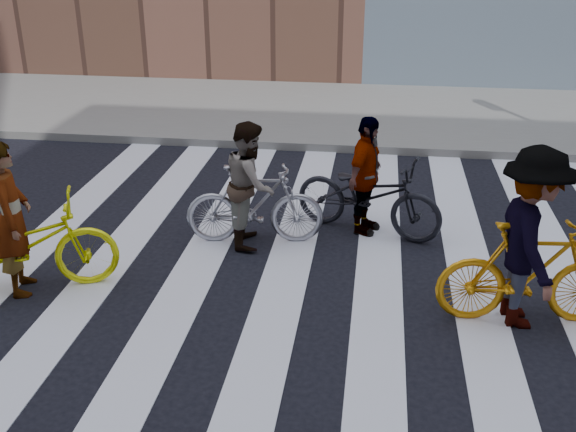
% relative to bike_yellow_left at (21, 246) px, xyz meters
% --- Properties ---
extents(ground, '(100.00, 100.00, 0.00)m').
position_rel_bike_yellow_left_xyz_m(ground, '(3.44, 0.40, -0.55)').
color(ground, black).
rests_on(ground, ground).
extents(sidewalk_far, '(100.00, 5.00, 0.15)m').
position_rel_bike_yellow_left_xyz_m(sidewalk_far, '(3.44, 7.90, -0.48)').
color(sidewalk_far, gray).
rests_on(sidewalk_far, ground).
extents(zebra_crosswalk, '(8.25, 10.00, 0.01)m').
position_rel_bike_yellow_left_xyz_m(zebra_crosswalk, '(3.44, 0.40, -0.55)').
color(zebra_crosswalk, white).
rests_on(zebra_crosswalk, ground).
extents(bike_yellow_left, '(2.23, 1.44, 1.11)m').
position_rel_bike_yellow_left_xyz_m(bike_yellow_left, '(0.00, 0.00, 0.00)').
color(bike_yellow_left, '#F9FF0E').
rests_on(bike_yellow_left, ground).
extents(bike_silver_mid, '(1.83, 0.72, 1.07)m').
position_rel_bike_yellow_left_xyz_m(bike_silver_mid, '(2.36, 1.58, -0.02)').
color(bike_silver_mid, '#A8A9B2').
rests_on(bike_silver_mid, ground).
extents(bike_yellow_right, '(1.92, 0.69, 1.13)m').
position_rel_bike_yellow_left_xyz_m(bike_yellow_right, '(5.50, 0.09, 0.01)').
color(bike_yellow_right, orange).
rests_on(bike_yellow_right, ground).
extents(bike_dark_rear, '(2.16, 1.36, 1.07)m').
position_rel_bike_yellow_left_xyz_m(bike_dark_rear, '(3.81, 2.09, -0.02)').
color(bike_dark_rear, black).
rests_on(bike_dark_rear, ground).
extents(rider_left, '(0.63, 0.76, 1.78)m').
position_rel_bike_yellow_left_xyz_m(rider_left, '(-0.05, -0.00, 0.34)').
color(rider_left, slate).
rests_on(rider_left, ground).
extents(rider_mid, '(0.71, 0.86, 1.63)m').
position_rel_bike_yellow_left_xyz_m(rider_mid, '(2.31, 1.58, 0.26)').
color(rider_mid, slate).
rests_on(rider_mid, ground).
extents(rider_right, '(0.82, 1.30, 1.92)m').
position_rel_bike_yellow_left_xyz_m(rider_right, '(5.45, 0.09, 0.41)').
color(rider_right, slate).
rests_on(rider_right, ground).
extents(rider_rear, '(0.69, 1.02, 1.61)m').
position_rel_bike_yellow_left_xyz_m(rider_rear, '(3.76, 2.09, 0.25)').
color(rider_rear, slate).
rests_on(rider_rear, ground).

